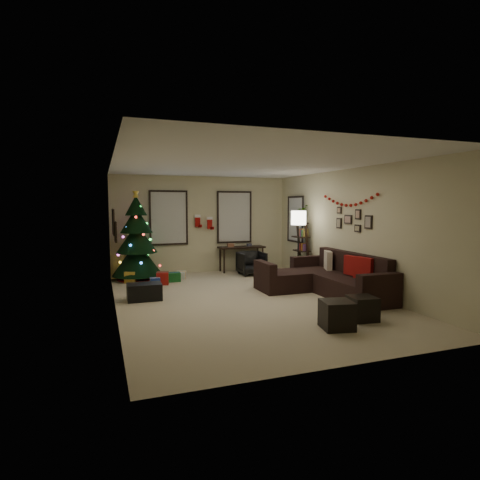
{
  "coord_description": "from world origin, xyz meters",
  "views": [
    {
      "loc": [
        -2.73,
        -7.29,
        1.9
      ],
      "look_at": [
        0.1,
        0.6,
        1.15
      ],
      "focal_mm": 29.32,
      "sensor_mm": 36.0,
      "label": 1
    }
  ],
  "objects_px": {
    "sofa": "(326,280)",
    "desk": "(241,249)",
    "christmas_tree": "(137,242)",
    "desk_chair": "(251,263)",
    "bookshelf": "(302,247)"
  },
  "relations": [
    {
      "from": "sofa",
      "to": "desk",
      "type": "relative_size",
      "value": 2.11
    },
    {
      "from": "christmas_tree",
      "to": "desk_chair",
      "type": "height_order",
      "value": "christmas_tree"
    },
    {
      "from": "sofa",
      "to": "desk_chair",
      "type": "distance_m",
      "value": 2.73
    },
    {
      "from": "sofa",
      "to": "desk",
      "type": "distance_m",
      "value": 3.39
    },
    {
      "from": "desk",
      "to": "bookshelf",
      "type": "xyz_separation_m",
      "value": [
        1.22,
        -1.37,
        0.17
      ]
    },
    {
      "from": "sofa",
      "to": "desk",
      "type": "xyz_separation_m",
      "value": [
        -0.75,
        3.29,
        0.34
      ]
    },
    {
      "from": "christmas_tree",
      "to": "bookshelf",
      "type": "xyz_separation_m",
      "value": [
        4.16,
        -1.09,
        -0.16
      ]
    },
    {
      "from": "christmas_tree",
      "to": "desk",
      "type": "relative_size",
      "value": 1.76
    },
    {
      "from": "desk_chair",
      "to": "bookshelf",
      "type": "bearing_deg",
      "value": -31.87
    },
    {
      "from": "christmas_tree",
      "to": "sofa",
      "type": "relative_size",
      "value": 0.84
    },
    {
      "from": "desk",
      "to": "desk_chair",
      "type": "bearing_deg",
      "value": -85.15
    },
    {
      "from": "christmas_tree",
      "to": "sofa",
      "type": "xyz_separation_m",
      "value": [
        3.69,
        -3.0,
        -0.68
      ]
    },
    {
      "from": "christmas_tree",
      "to": "desk_chair",
      "type": "bearing_deg",
      "value": -6.93
    },
    {
      "from": "desk",
      "to": "bookshelf",
      "type": "height_order",
      "value": "bookshelf"
    },
    {
      "from": "sofa",
      "to": "desk",
      "type": "height_order",
      "value": "sofa"
    }
  ]
}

